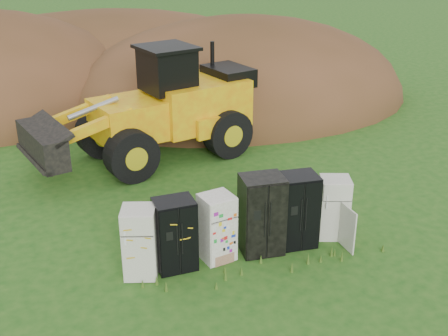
# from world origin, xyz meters

# --- Properties ---
(ground) EXTENTS (120.00, 120.00, 0.00)m
(ground) POSITION_xyz_m (0.00, 0.00, 0.00)
(ground) COLOR #1B4D14
(ground) RESTS_ON ground
(fridge_leftmost) EXTENTS (0.90, 0.88, 1.63)m
(fridge_leftmost) POSITION_xyz_m (-2.41, -0.02, 0.81)
(fridge_leftmost) COLOR silver
(fridge_leftmost) RESTS_ON ground
(fridge_black_side) EXTENTS (0.88, 0.70, 1.68)m
(fridge_black_side) POSITION_xyz_m (-1.61, 0.00, 0.84)
(fridge_black_side) COLOR black
(fridge_black_side) RESTS_ON ground
(fridge_sticker) EXTENTS (0.82, 0.78, 1.61)m
(fridge_sticker) POSITION_xyz_m (-0.61, 0.03, 0.80)
(fridge_sticker) COLOR white
(fridge_sticker) RESTS_ON ground
(fridge_dark_mid) EXTENTS (1.05, 0.89, 1.91)m
(fridge_dark_mid) POSITION_xyz_m (0.48, -0.00, 0.95)
(fridge_dark_mid) COLOR black
(fridge_dark_mid) RESTS_ON ground
(fridge_black_right) EXTENTS (0.98, 0.84, 1.82)m
(fridge_black_right) POSITION_xyz_m (1.39, -0.01, 0.91)
(fridge_black_right) COLOR black
(fridge_black_right) RESTS_ON ground
(fridge_open_door) EXTENTS (0.89, 0.86, 1.56)m
(fridge_open_door) POSITION_xyz_m (2.42, 0.02, 0.78)
(fridge_open_door) COLOR silver
(fridge_open_door) RESTS_ON ground
(wheel_loader) EXTENTS (8.11, 4.81, 3.67)m
(wheel_loader) POSITION_xyz_m (-0.84, 6.42, 1.84)
(wheel_loader) COLOR yellow
(wheel_loader) RESTS_ON ground
(dirt_mound_right) EXTENTS (15.35, 11.25, 7.32)m
(dirt_mound_right) POSITION_xyz_m (4.63, 11.86, 0.00)
(dirt_mound_right) COLOR #442D16
(dirt_mound_right) RESTS_ON ground
(dirt_mound_back) EXTENTS (19.64, 13.09, 6.67)m
(dirt_mound_back) POSITION_xyz_m (-0.29, 18.00, 0.00)
(dirt_mound_back) COLOR #442D16
(dirt_mound_back) RESTS_ON ground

